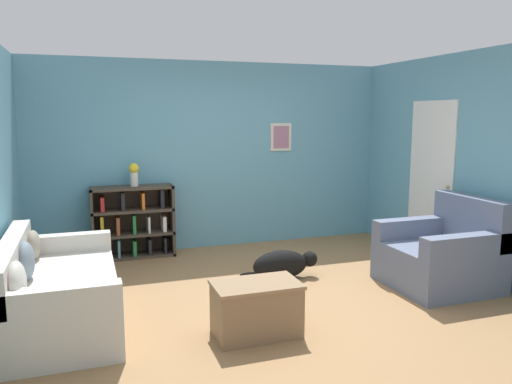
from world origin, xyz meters
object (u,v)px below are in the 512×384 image
coffee_table (256,307)px  recliner_chair (442,256)px  vase (134,173)px  couch (55,292)px  dog (282,265)px  bookshelf (133,222)px

coffee_table → recliner_chair: bearing=12.4°
coffee_table → vase: vase is taller
couch → vase: (0.90, 1.99, 0.82)m
recliner_chair → dog: bearing=153.7°
dog → vase: bearing=135.0°
coffee_table → vase: bearing=104.6°
bookshelf → dog: bookshelf is taller
couch → dog: size_ratio=2.01×
bookshelf → coffee_table: size_ratio=1.44×
couch → coffee_table: couch is taller
bookshelf → dog: (1.52, -1.51, -0.30)m
vase → coffee_table: bearing=-75.4°
coffee_table → vase: 3.00m
recliner_chair → coffee_table: (-2.34, -0.52, -0.10)m
vase → dog: bearing=-45.0°
bookshelf → dog: bearing=-44.7°
bookshelf → recliner_chair: 3.85m
recliner_chair → couch: bearing=176.0°
couch → bookshelf: bearing=66.6°
couch → bookshelf: 2.20m
coffee_table → bookshelf: bearing=105.2°
bookshelf → coffee_table: bearing=-74.8°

